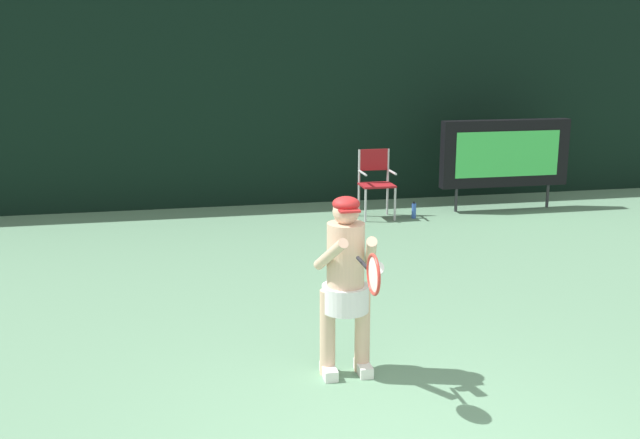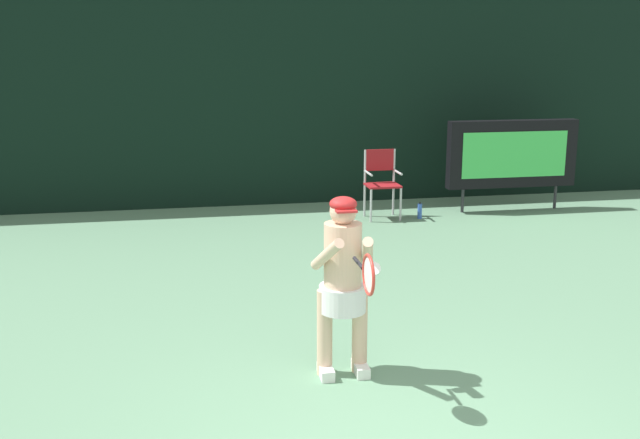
{
  "view_description": "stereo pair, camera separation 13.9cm",
  "coord_description": "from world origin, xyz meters",
  "px_view_note": "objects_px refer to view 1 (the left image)",
  "views": [
    {
      "loc": [
        -1.5,
        -3.98,
        2.71
      ],
      "look_at": [
        -0.06,
        2.85,
        1.05
      ],
      "focal_mm": 41.51,
      "sensor_mm": 36.0,
      "label": 1
    },
    {
      "loc": [
        -1.37,
        -4.0,
        2.71
      ],
      "look_at": [
        -0.06,
        2.85,
        1.05
      ],
      "focal_mm": 41.51,
      "sensor_mm": 36.0,
      "label": 2
    }
  ],
  "objects_px": {
    "tennis_player": "(346,278)",
    "tennis_racket": "(373,274)",
    "scoreboard": "(505,153)",
    "umpire_chair": "(376,179)",
    "water_bottle": "(414,211)"
  },
  "relations": [
    {
      "from": "tennis_racket",
      "to": "umpire_chair",
      "type": "bearing_deg",
      "value": 90.68
    },
    {
      "from": "scoreboard",
      "to": "umpire_chair",
      "type": "relative_size",
      "value": 2.04
    },
    {
      "from": "scoreboard",
      "to": "water_bottle",
      "type": "xyz_separation_m",
      "value": [
        -1.66,
        -0.3,
        -0.82
      ]
    },
    {
      "from": "tennis_player",
      "to": "tennis_racket",
      "type": "distance_m",
      "value": 0.69
    },
    {
      "from": "water_bottle",
      "to": "tennis_player",
      "type": "xyz_separation_m",
      "value": [
        -2.44,
        -5.31,
        0.72
      ]
    },
    {
      "from": "tennis_racket",
      "to": "water_bottle",
      "type": "bearing_deg",
      "value": 85.2
    },
    {
      "from": "scoreboard",
      "to": "tennis_player",
      "type": "bearing_deg",
      "value": -126.13
    },
    {
      "from": "umpire_chair",
      "to": "water_bottle",
      "type": "xyz_separation_m",
      "value": [
        0.58,
        -0.19,
        -0.5
      ]
    },
    {
      "from": "umpire_chair",
      "to": "tennis_player",
      "type": "distance_m",
      "value": 5.8
    },
    {
      "from": "tennis_player",
      "to": "water_bottle",
      "type": "bearing_deg",
      "value": 65.35
    },
    {
      "from": "tennis_player",
      "to": "tennis_racket",
      "type": "height_order",
      "value": "tennis_player"
    },
    {
      "from": "water_bottle",
      "to": "tennis_racket",
      "type": "bearing_deg",
      "value": -111.93
    },
    {
      "from": "tennis_racket",
      "to": "scoreboard",
      "type": "bearing_deg",
      "value": 74.16
    },
    {
      "from": "scoreboard",
      "to": "umpire_chair",
      "type": "xyz_separation_m",
      "value": [
        -2.24,
        -0.11,
        -0.33
      ]
    },
    {
      "from": "water_bottle",
      "to": "umpire_chair",
      "type": "bearing_deg",
      "value": 162.25
    }
  ]
}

